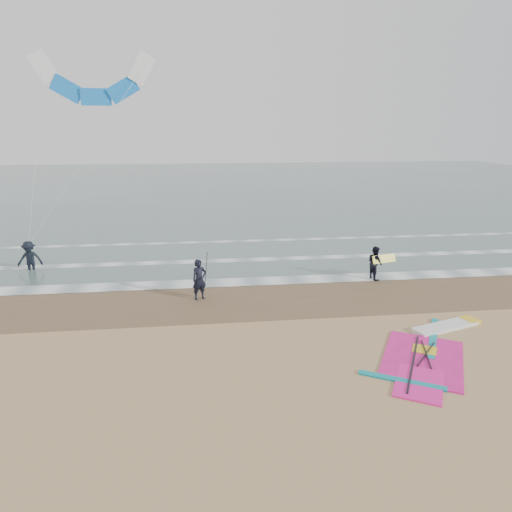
{
  "coord_description": "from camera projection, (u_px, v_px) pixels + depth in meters",
  "views": [
    {
      "loc": [
        -3.41,
        -12.55,
        7.13
      ],
      "look_at": [
        -1.28,
        5.0,
        2.2
      ],
      "focal_mm": 32.0,
      "sensor_mm": 36.0,
      "label": 1
    }
  ],
  "objects": [
    {
      "name": "ground",
      "position": [
        315.0,
        364.0,
        14.31
      ],
      "size": [
        120.0,
        120.0,
        0.0
      ],
      "primitive_type": "plane",
      "color": "tan",
      "rests_on": "ground"
    },
    {
      "name": "sea_water",
      "position": [
        226.0,
        185.0,
        60.2
      ],
      "size": [
        120.0,
        80.0,
        0.02
      ],
      "primitive_type": "cube",
      "color": "#47605E",
      "rests_on": "ground"
    },
    {
      "name": "wet_sand_band",
      "position": [
        282.0,
        297.0,
        20.05
      ],
      "size": [
        120.0,
        5.0,
        0.01
      ],
      "primitive_type": "cube",
      "color": "brown",
      "rests_on": "ground"
    },
    {
      "name": "foam_waterline",
      "position": [
        267.0,
        267.0,
        24.29
      ],
      "size": [
        120.0,
        9.15,
        0.02
      ],
      "color": "white",
      "rests_on": "ground"
    },
    {
      "name": "windsurf_rig",
      "position": [
        431.0,
        349.0,
        15.22
      ],
      "size": [
        5.87,
        5.56,
        0.14
      ],
      "color": "white",
      "rests_on": "ground"
    },
    {
      "name": "person_standing",
      "position": [
        199.0,
        280.0,
        19.59
      ],
      "size": [
        0.77,
        0.66,
        1.78
      ],
      "primitive_type": "imported",
      "rotation": [
        0.0,
        0.0,
        0.43
      ],
      "color": "black",
      "rests_on": "ground"
    },
    {
      "name": "person_walking",
      "position": [
        375.0,
        263.0,
        22.25
      ],
      "size": [
        0.79,
        0.93,
        1.66
      ],
      "primitive_type": "imported",
      "rotation": [
        0.0,
        0.0,
        1.8
      ],
      "color": "black",
      "rests_on": "ground"
    },
    {
      "name": "person_wading",
      "position": [
        29.0,
        253.0,
        23.57
      ],
      "size": [
        1.3,
        0.82,
        1.92
      ],
      "primitive_type": "imported",
      "rotation": [
        0.0,
        0.0,
        0.09
      ],
      "color": "black",
      "rests_on": "ground"
    },
    {
      "name": "held_pole",
      "position": [
        206.0,
        270.0,
        19.51
      ],
      "size": [
        0.17,
        0.86,
        1.82
      ],
      "color": "black",
      "rests_on": "ground"
    },
    {
      "name": "carried_kiteboard",
      "position": [
        384.0,
        259.0,
        22.14
      ],
      "size": [
        1.3,
        0.51,
        0.39
      ],
      "color": "yellow",
      "rests_on": "ground"
    },
    {
      "name": "surf_kite",
      "position": [
        94.0,
        83.0,
        25.91
      ],
      "size": [
        7.04,
        4.67,
        10.12
      ],
      "color": "white",
      "rests_on": "ground"
    }
  ]
}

